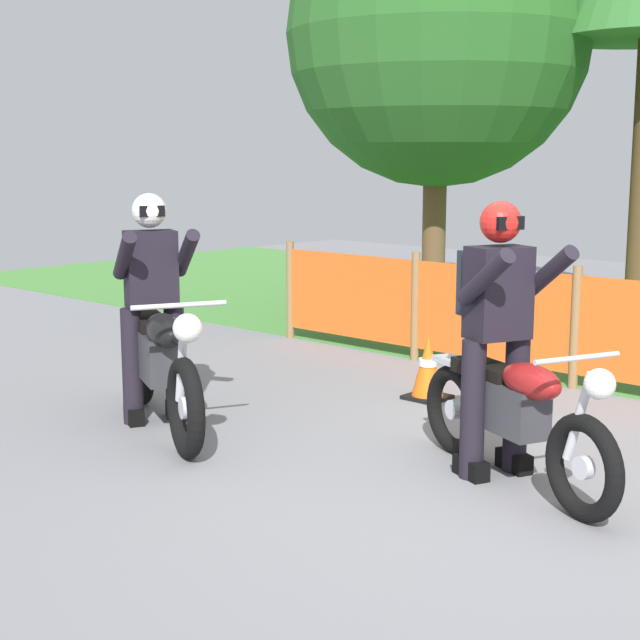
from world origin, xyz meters
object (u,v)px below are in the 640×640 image
Objects in this scene: traffic_cone at (428,368)px; motorcycle_trailing at (161,362)px; motorcycle_lead at (514,414)px; rider_trailing at (151,295)px; rider_lead at (497,323)px.

motorcycle_trailing is at bearing -114.70° from traffic_cone.
traffic_cone is (-1.57, 1.30, -0.18)m from motorcycle_lead.
motorcycle_lead is 2.81m from rider_trailing.
motorcycle_lead is at bearing 0.51° from rider_lead.
motorcycle_trailing is (-2.49, -0.69, 0.06)m from motorcycle_lead.
rider_lead and rider_trailing have the same top height.
motorcycle_trailing is 2.47m from rider_lead.
rider_lead is 1.00× the size of rider_trailing.
rider_trailing reaches higher than motorcycle_lead.
rider_trailing is at bearing -141.84° from rider_lead.
traffic_cone is at bearing 84.66° from rider_trailing.
motorcycle_lead is 1.06× the size of rider_trailing.
rider_trailing is (-2.70, -0.60, 0.52)m from motorcycle_lead.
motorcycle_trailing is 1.17× the size of rider_trailing.
rider_lead is (2.30, 0.77, 0.46)m from motorcycle_trailing.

